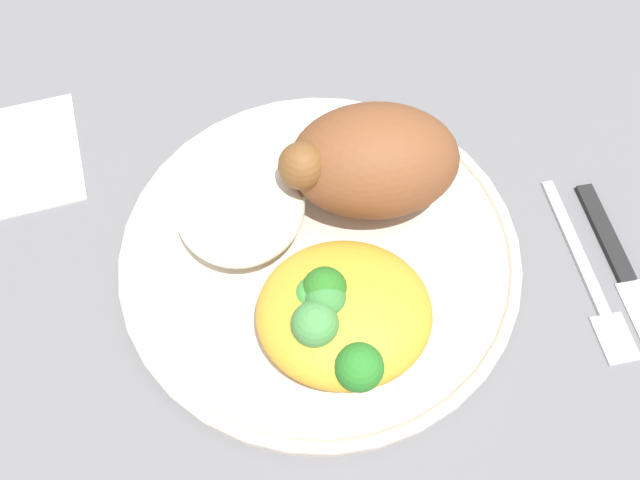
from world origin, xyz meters
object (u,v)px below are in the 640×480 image
(mac_cheese_with_broccoli, at_px, (341,313))
(knife, at_px, (628,279))
(fork, at_px, (589,278))
(rice_pile, at_px, (240,205))
(roasted_chicken, at_px, (371,161))
(napkin, at_px, (31,154))
(plate, at_px, (320,253))

(mac_cheese_with_broccoli, xyz_separation_m, knife, (-0.20, -0.03, -0.03))
(fork, bearing_deg, knife, 173.82)
(rice_pile, height_order, fork, rice_pile)
(roasted_chicken, xyz_separation_m, napkin, (0.25, -0.06, -0.05))
(roasted_chicken, relative_size, napkin, 1.14)
(plate, height_order, napkin, plate)
(fork, bearing_deg, plate, -8.17)
(fork, height_order, knife, knife)
(plate, distance_m, rice_pile, 0.06)
(roasted_chicken, height_order, napkin, roasted_chicken)
(napkin, bearing_deg, knife, 162.66)
(mac_cheese_with_broccoli, height_order, napkin, mac_cheese_with_broccoli)
(roasted_chicken, relative_size, rice_pile, 1.27)
(plate, bearing_deg, mac_cheese_with_broccoli, 98.94)
(plate, relative_size, napkin, 2.58)
(fork, xyz_separation_m, knife, (-0.03, 0.00, 0.00))
(knife, bearing_deg, roasted_chicken, -22.79)
(mac_cheese_with_broccoli, bearing_deg, knife, -171.48)
(rice_pile, bearing_deg, roasted_chicken, -169.04)
(plate, distance_m, roasted_chicken, 0.07)
(fork, bearing_deg, mac_cheese_with_broccoli, 10.63)
(fork, height_order, napkin, fork)
(roasted_chicken, distance_m, knife, 0.19)
(mac_cheese_with_broccoli, bearing_deg, fork, -169.37)
(roasted_chicken, relative_size, mac_cheese_with_broccoli, 1.11)
(mac_cheese_with_broccoli, distance_m, fork, 0.18)
(roasted_chicken, distance_m, rice_pile, 0.09)
(rice_pile, distance_m, knife, 0.27)
(rice_pile, bearing_deg, napkin, -25.41)
(mac_cheese_with_broccoli, bearing_deg, rice_pile, -53.98)
(rice_pile, distance_m, fork, 0.24)
(rice_pile, xyz_separation_m, knife, (-0.26, 0.05, -0.03))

